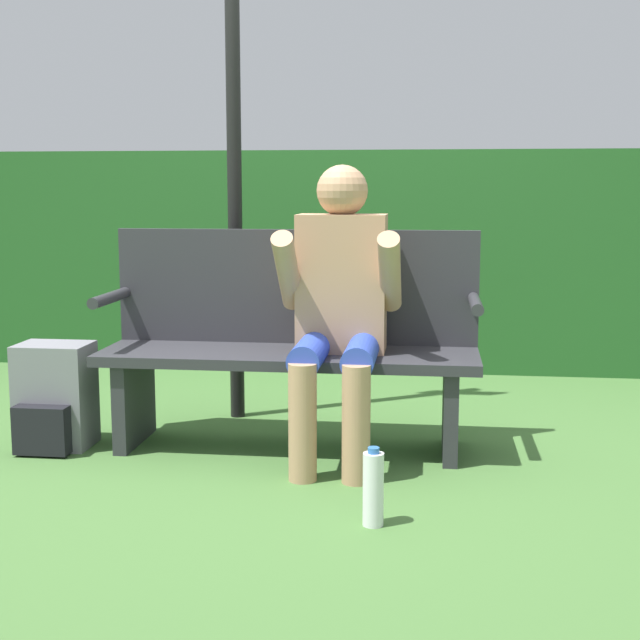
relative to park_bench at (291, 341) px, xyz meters
The scene contains 8 objects.
ground_plane 0.47m from the park_bench, 90.00° to the right, with size 40.00×40.00×0.00m, color #426B33.
hedge_back 1.90m from the park_bench, 90.00° to the left, with size 12.00×0.60×1.35m.
park_bench is the anchor object (origin of this frame).
person_seated 0.33m from the park_bench, 30.73° to the right, with size 0.51×0.63×1.22m.
backpack 1.07m from the park_bench, behind, with size 0.31×0.31×0.46m.
water_bottle 1.07m from the park_bench, 65.32° to the right, with size 0.07×0.07×0.27m.
signpost 1.33m from the park_bench, 128.19° to the left, with size 0.40×0.09×2.98m.
parked_car 10.25m from the park_bench, 113.09° to the left, with size 2.16×4.19×1.36m.
Camera 1 is at (0.61, -3.72, 1.13)m, focal length 50.00 mm.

